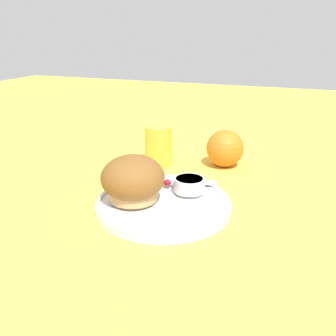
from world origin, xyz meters
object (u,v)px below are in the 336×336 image
butter_knife (173,183)px  juice_glass (159,146)px  orange_fruit (225,148)px  muffin (133,180)px

butter_knife → juice_glass: 0.17m
butter_knife → orange_fruit: bearing=52.4°
butter_knife → orange_fruit: size_ratio=1.89×
orange_fruit → juice_glass: bearing=-164.1°
muffin → orange_fruit: muffin is taller
butter_knife → orange_fruit: (0.06, 0.18, 0.02)m
muffin → orange_fruit: 0.28m
muffin → juice_glass: size_ratio=1.22×
muffin → juice_glass: 0.23m
muffin → juice_glass: muffin is taller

